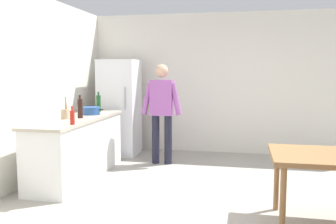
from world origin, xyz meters
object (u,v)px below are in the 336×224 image
object	(u,v)px
bottle_wine_green	(99,103)
utensil_jar	(65,114)
refrigerator	(120,107)
bottle_wine_dark	(80,108)
cooking_pot	(91,111)
bottle_sauce_red	(72,117)
person	(162,107)

from	to	relation	value
bottle_wine_green	utensil_jar	bearing A→B (deg)	-96.83
refrigerator	bottle_wine_green	world-z (taller)	refrigerator
bottle_wine_green	bottle_wine_dark	distance (m)	0.82
cooking_pot	bottle_sauce_red	world-z (taller)	bottle_sauce_red
refrigerator	person	bearing A→B (deg)	-30.23
refrigerator	bottle_wine_green	xyz separation A→B (m)	(-0.09, -0.81, 0.15)
cooking_pot	bottle_wine_green	size ratio (longest dim) A/B	1.18
refrigerator	bottle_wine_dark	world-z (taller)	refrigerator
person	bottle_wine_dark	distance (m)	1.46
refrigerator	utensil_jar	bearing A→B (deg)	-96.57
cooking_pot	bottle_wine_dark	size ratio (longest dim) A/B	1.18
bottle_sauce_red	refrigerator	bearing A→B (deg)	93.98
refrigerator	bottle_wine_green	bearing A→B (deg)	-96.25
person	cooking_pot	world-z (taller)	person
refrigerator	person	size ratio (longest dim) A/B	1.06
refrigerator	bottle_sauce_red	xyz separation A→B (m)	(0.16, -2.26, 0.10)
bottle_sauce_red	bottle_wine_dark	distance (m)	0.67
person	bottle_wine_green	bearing A→B (deg)	-166.37
utensil_jar	bottle_wine_dark	bearing A→B (deg)	41.20
cooking_pot	bottle_wine_dark	bearing A→B (deg)	-86.21
cooking_pot	bottle_wine_green	distance (m)	0.37
refrigerator	utensil_jar	size ratio (longest dim) A/B	5.62
person	bottle_wine_dark	size ratio (longest dim) A/B	5.00
person	bottle_sauce_red	xyz separation A→B (m)	(-0.79, -1.71, 0.02)
refrigerator	cooking_pot	xyz separation A→B (m)	(-0.07, -1.17, 0.06)
person	bottle_sauce_red	size ratio (longest dim) A/B	7.08
bottle_sauce_red	bottle_wine_green	bearing A→B (deg)	99.57
refrigerator	bottle_wine_dark	size ratio (longest dim) A/B	5.29
cooking_pot	bottle_sauce_red	xyz separation A→B (m)	(0.22, -1.09, 0.04)
person	utensil_jar	world-z (taller)	person
refrigerator	bottle_wine_green	distance (m)	0.82
cooking_pot	utensil_jar	xyz separation A→B (m)	(-0.14, -0.60, 0.02)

